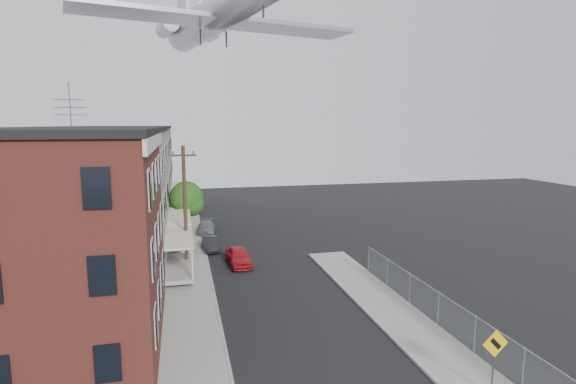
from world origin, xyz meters
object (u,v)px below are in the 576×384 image
object	(u,v)px
street_tree	(188,200)
car_mid	(211,244)
warning_sign	(494,352)
utility_pole	(185,206)
car_near	(239,256)
airplane	(214,14)
car_far	(206,227)

from	to	relation	value
street_tree	car_mid	world-z (taller)	street_tree
warning_sign	utility_pole	size ratio (longest dim) A/B	0.31
utility_pole	street_tree	bearing A→B (deg)	88.11
street_tree	car_near	xyz separation A→B (m)	(3.47, -10.11, -2.77)
warning_sign	car_near	xyz separation A→B (m)	(-7.40, 18.84, -1.20)
street_tree	airplane	xyz separation A→B (m)	(2.84, -0.38, 16.75)
car_far	street_tree	bearing A→B (deg)	-153.23
street_tree	car_near	distance (m)	11.04
utility_pole	car_far	distance (m)	11.51
utility_pole	car_near	world-z (taller)	utility_pole
street_tree	car_far	xyz separation A→B (m)	(1.67, 0.64, -2.89)
warning_sign	car_near	size ratio (longest dim) A/B	0.70
car_near	car_far	bearing A→B (deg)	96.09
utility_pole	street_tree	size ratio (longest dim) A/B	1.73
warning_sign	car_mid	size ratio (longest dim) A/B	0.83
car_mid	car_near	bearing A→B (deg)	-72.23
street_tree	car_far	world-z (taller)	street_tree
car_near	warning_sign	bearing A→B (deg)	-71.98
utility_pole	car_far	bearing A→B (deg)	79.28
car_near	car_mid	xyz separation A→B (m)	(-1.80, 4.50, -0.12)
utility_pole	airplane	size ratio (longest dim) A/B	0.32
street_tree	airplane	bearing A→B (deg)	-7.70
airplane	utility_pole	bearing A→B (deg)	-108.39
warning_sign	airplane	world-z (taller)	airplane
warning_sign	utility_pole	distance (m)	22.25
warning_sign	car_mid	bearing A→B (deg)	111.51
utility_pole	street_tree	xyz separation A→B (m)	(0.33, 9.92, -1.22)
warning_sign	street_tree	bearing A→B (deg)	110.58
utility_pole	car_near	xyz separation A→B (m)	(3.80, -0.18, -4.00)
airplane	car_near	bearing A→B (deg)	-86.30
utility_pole	airplane	bearing A→B (deg)	71.61
utility_pole	car_mid	bearing A→B (deg)	65.15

